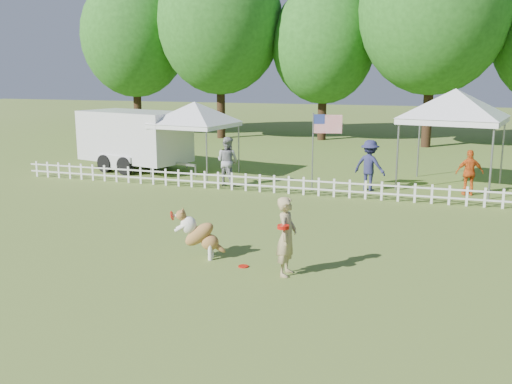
% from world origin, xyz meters
% --- Properties ---
extents(ground, '(120.00, 120.00, 0.00)m').
position_xyz_m(ground, '(0.00, 0.00, 0.00)').
color(ground, '#516C22').
rests_on(ground, ground).
extents(picket_fence, '(22.00, 0.08, 0.60)m').
position_xyz_m(picket_fence, '(0.00, 7.00, 0.30)').
color(picket_fence, silver).
rests_on(picket_fence, ground).
extents(handler, '(0.38, 0.57, 1.57)m').
position_xyz_m(handler, '(1.23, -0.39, 0.79)').
color(handler, tan).
rests_on(handler, ground).
extents(dog, '(1.10, 0.60, 1.08)m').
position_xyz_m(dog, '(-0.79, -0.00, 0.54)').
color(dog, brown).
rests_on(dog, ground).
extents(frisbee_on_turf, '(0.22, 0.22, 0.02)m').
position_xyz_m(frisbee_on_turf, '(0.27, -0.22, 0.01)').
color(frisbee_on_turf, red).
rests_on(frisbee_on_turf, ground).
extents(canopy_tent_left, '(3.00, 3.00, 2.77)m').
position_xyz_m(canopy_tent_left, '(-5.10, 9.25, 1.39)').
color(canopy_tent_left, white).
rests_on(canopy_tent_left, ground).
extents(canopy_tent_right, '(3.74, 3.74, 3.31)m').
position_xyz_m(canopy_tent_right, '(4.25, 9.95, 1.66)').
color(canopy_tent_right, white).
rests_on(canopy_tent_right, ground).
extents(cargo_trailer, '(5.98, 3.76, 2.44)m').
position_xyz_m(cargo_trailer, '(-8.00, 9.65, 1.22)').
color(cargo_trailer, silver).
rests_on(cargo_trailer, ground).
extents(flag_pole, '(1.01, 0.32, 2.62)m').
position_xyz_m(flag_pole, '(-0.14, 7.73, 1.31)').
color(flag_pole, gray).
rests_on(flag_pole, ground).
extents(spectator_a, '(0.98, 0.85, 1.73)m').
position_xyz_m(spectator_a, '(-3.18, 7.71, 0.86)').
color(spectator_a, gray).
rests_on(spectator_a, ground).
extents(spectator_b, '(1.25, 0.97, 1.71)m').
position_xyz_m(spectator_b, '(1.66, 8.45, 0.86)').
color(spectator_b, '#23254B').
rests_on(spectator_b, ground).
extents(spectator_c, '(0.93, 0.54, 1.48)m').
position_xyz_m(spectator_c, '(4.84, 8.70, 0.74)').
color(spectator_c, '#D25418').
rests_on(spectator_c, ground).
extents(tree_far_left, '(6.60, 6.60, 11.00)m').
position_xyz_m(tree_far_left, '(-15.00, 22.00, 5.50)').
color(tree_far_left, '#225719').
rests_on(tree_far_left, ground).
extents(tree_left, '(7.40, 7.40, 12.00)m').
position_xyz_m(tree_left, '(-9.00, 21.50, 6.00)').
color(tree_left, '#225719').
rests_on(tree_left, ground).
extents(tree_center_left, '(6.00, 6.00, 9.80)m').
position_xyz_m(tree_center_left, '(-3.00, 22.50, 4.90)').
color(tree_center_left, '#225719').
rests_on(tree_center_left, ground).
extents(tree_center_right, '(7.60, 7.60, 12.60)m').
position_xyz_m(tree_center_right, '(3.00, 21.00, 6.30)').
color(tree_center_right, '#225719').
rests_on(tree_center_right, ground).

